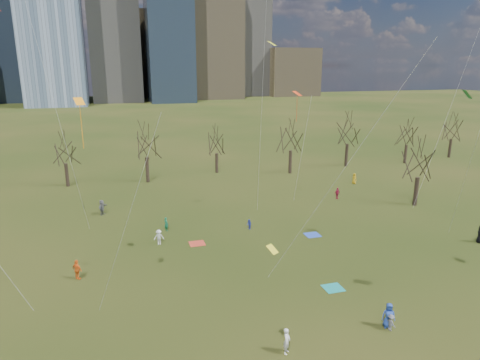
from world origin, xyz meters
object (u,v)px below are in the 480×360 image
object	(u,v)px
blanket_crimson	(197,243)
person_4	(77,270)
person_0	(389,315)
person_1	(287,341)
blanket_teal	(333,288)
blanket_navy	(312,235)

from	to	relation	value
blanket_crimson	person_4	distance (m)	12.33
blanket_crimson	person_0	bearing A→B (deg)	-61.05
person_1	person_4	world-z (taller)	person_4
blanket_teal	person_1	xyz separation A→B (m)	(-6.94, -6.60, 0.87)
person_4	blanket_teal	bearing A→B (deg)	-155.29
blanket_teal	person_4	world-z (taller)	person_4
person_0	person_1	xyz separation A→B (m)	(-7.97, -0.58, -0.04)
person_0	person_1	size ratio (longest dim) A/B	1.05
blanket_navy	person_4	distance (m)	24.21
blanket_crimson	person_0	distance (m)	21.00
blanket_navy	blanket_crimson	world-z (taller)	same
blanket_navy	person_1	bearing A→B (deg)	-120.51
blanket_navy	person_1	size ratio (longest dim) A/B	0.90
person_0	person_4	xyz separation A→B (m)	(-21.54, 13.72, -0.02)
blanket_navy	blanket_crimson	xyz separation A→B (m)	(-12.58, 1.29, 0.00)
blanket_navy	person_0	bearing A→B (deg)	-98.08
person_1	person_4	size ratio (longest dim) A/B	0.98
blanket_crimson	person_1	bearing A→B (deg)	-83.43
person_4	person_1	bearing A→B (deg)	178.78
blanket_teal	person_1	size ratio (longest dim) A/B	0.90
blanket_crimson	person_0	size ratio (longest dim) A/B	0.86
blanket_navy	blanket_crimson	bearing A→B (deg)	174.15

